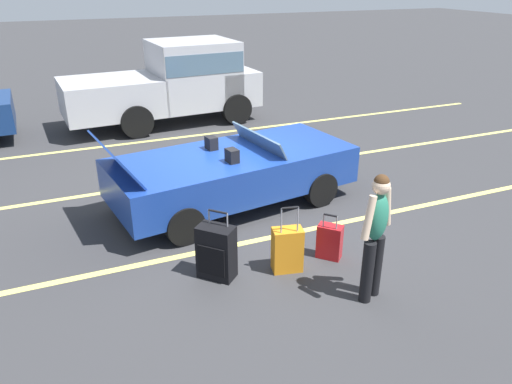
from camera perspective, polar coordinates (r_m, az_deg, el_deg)
name	(u,v)px	position (r m, az deg, el deg)	size (l,w,h in m)	color
ground_plane	(233,204)	(8.56, -2.66, -1.37)	(80.00, 80.00, 0.00)	#333335
lot_line_near	(264,239)	(7.45, 0.93, -5.53)	(18.00, 0.12, 0.01)	#EAE066
lot_line_mid	(210,177)	(9.74, -5.40, 1.81)	(18.00, 0.12, 0.01)	#EAE066
lot_line_far	(177,138)	(12.19, -9.27, 6.28)	(18.00, 0.12, 0.01)	#EAE066
convertible_car	(243,170)	(8.41, -1.55, 2.56)	(4.42, 2.36, 1.49)	navy
suitcase_large_black	(216,252)	(6.43, -4.67, -7.05)	(0.53, 0.54, 0.94)	black
suitcase_medium_bright	(287,250)	(6.59, 3.68, -6.74)	(0.44, 0.33, 0.98)	orange
suitcase_small_carryon	(330,241)	(6.96, 8.61, -5.74)	(0.38, 0.38, 0.71)	red
traveler_person	(376,231)	(5.91, 13.87, -4.50)	(0.58, 0.33, 1.65)	black
parked_pickup_truck_far	(177,81)	(13.34, -9.28, 12.76)	(5.12, 2.33, 2.10)	#B2B2B7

